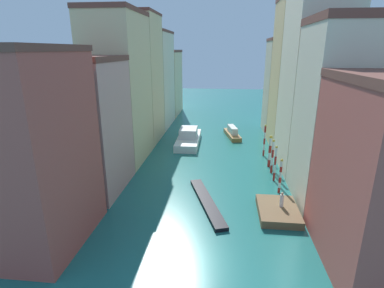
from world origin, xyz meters
TOP-DOWN VIEW (x-y plane):
  - ground_plane at (0.00, 24.50)m, footprint 154.00×154.00m
  - building_left_0 at (-12.27, 1.46)m, footprint 6.47×9.32m
  - building_left_1 at (-12.27, 11.02)m, footprint 6.47×9.00m
  - building_left_2 at (-12.27, 20.59)m, footprint 6.47×10.29m
  - building_left_3 at (-12.27, 30.17)m, footprint 6.47×8.86m
  - building_left_4 at (-12.27, 40.48)m, footprint 6.47×11.61m
  - building_left_5 at (-12.27, 52.45)m, footprint 6.47×11.60m
  - building_right_0 at (12.27, 1.39)m, footprint 6.47×10.51m
  - building_right_1 at (12.27, 10.86)m, footprint 6.47×8.52m
  - building_right_2 at (12.27, 20.13)m, footprint 6.47×9.88m
  - building_right_3 at (12.27, 29.47)m, footprint 6.47×8.62m
  - building_right_4 at (12.27, 37.74)m, footprint 6.47×7.68m
  - waterfront_dock at (6.98, 7.37)m, footprint 3.64×5.12m
  - person_on_dock at (7.28, 7.64)m, footprint 0.36×0.36m
  - mooring_pole_0 at (7.82, 11.93)m, footprint 0.30×0.30m
  - mooring_pole_1 at (7.74, 15.07)m, footprint 0.27×0.27m
  - mooring_pole_2 at (7.79, 17.46)m, footprint 0.31×0.31m
  - mooring_pole_3 at (7.76, 19.52)m, footprint 0.40×0.40m
  - mooring_pole_4 at (7.55, 23.75)m, footprint 0.28×0.28m
  - vaporetto_white at (-3.99, 28.52)m, footprint 3.63×10.36m
  - gondola_black at (0.24, 8.72)m, footprint 4.35×10.00m
  - motorboat_0 at (3.23, 33.28)m, footprint 3.10×7.17m

SIDE VIEW (x-z plane):
  - ground_plane at x=0.00m, z-range 0.00..0.00m
  - gondola_black at x=0.24m, z-range 0.00..0.37m
  - waterfront_dock at x=6.98m, z-range 0.00..0.72m
  - motorboat_0 at x=3.23m, z-range -0.25..1.64m
  - vaporetto_white at x=-3.99m, z-range -0.38..2.23m
  - person_on_dock at x=7.28m, z-range 0.67..2.10m
  - mooring_pole_0 at x=7.82m, z-range 0.05..3.95m
  - mooring_pole_3 at x=7.76m, z-range 0.06..4.31m
  - mooring_pole_1 at x=7.74m, z-range 0.04..4.34m
  - mooring_pole_2 at x=7.79m, z-range 0.05..4.39m
  - mooring_pole_4 at x=7.55m, z-range 0.04..4.71m
  - building_right_0 at x=12.27m, z-range 0.01..13.41m
  - building_left_1 at x=-12.27m, z-range 0.01..14.21m
  - building_left_5 at x=-12.27m, z-range 0.01..14.75m
  - building_left_0 at x=-12.27m, z-range 0.01..15.12m
  - building_right_4 at x=12.27m, z-range 0.01..16.69m
  - building_right_1 at x=12.27m, z-range 0.01..17.66m
  - building_left_4 at x=-12.27m, z-range 0.01..18.24m
  - building_left_2 at x=-12.27m, z-range 0.01..19.61m
  - building_left_3 at x=-12.27m, z-range 0.01..20.36m
  - building_right_3 at x=12.27m, z-range 0.01..22.09m
  - building_right_2 at x=12.27m, z-range 0.01..22.14m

